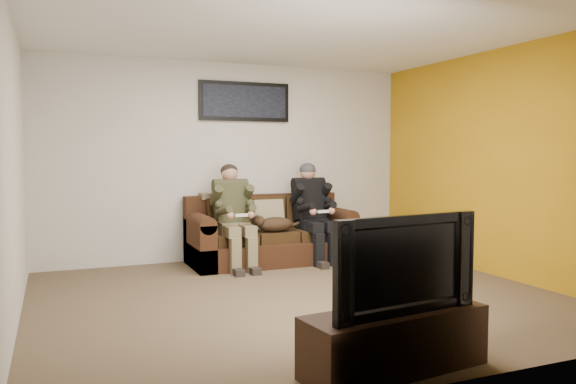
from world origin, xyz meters
name	(u,v)px	position (x,y,z in m)	size (l,w,h in m)	color
floor	(299,297)	(0.00, 0.00, 0.00)	(5.00, 5.00, 0.00)	brown
ceiling	(300,28)	(0.00, 0.00, 2.60)	(5.00, 5.00, 0.00)	silver
wall_back	(231,162)	(0.00, 2.25, 1.30)	(5.00, 5.00, 0.00)	beige
wall_front	(452,172)	(0.00, -2.25, 1.30)	(5.00, 5.00, 0.00)	beige
wall_left	(12,168)	(-2.50, 0.00, 1.30)	(4.50, 4.50, 0.00)	beige
wall_right	(500,163)	(2.50, 0.00, 1.30)	(4.50, 4.50, 0.00)	beige
accent_wall_right	(499,163)	(2.49, 0.00, 1.30)	(4.50, 4.50, 0.00)	#BE8813
sofa	(270,237)	(0.38, 1.83, 0.32)	(2.10, 0.91, 0.86)	#371E10
throw_pillow	(268,215)	(0.38, 1.86, 0.61)	(0.40, 0.11, 0.38)	#998A64
throw_blanket	(216,196)	(-0.25, 2.09, 0.86)	(0.43, 0.21, 0.08)	#9B9472
person_left	(234,210)	(-0.16, 1.65, 0.71)	(0.51, 0.87, 1.28)	olive
person_right	(313,206)	(0.92, 1.65, 0.72)	(0.51, 0.86, 1.28)	black
cat	(274,224)	(0.34, 1.57, 0.52)	(0.66, 0.26, 0.24)	#402B19
framed_poster	(245,102)	(0.18, 2.22, 2.10)	(1.25, 0.05, 0.52)	black
tv_stand	(395,341)	(-0.18, -1.95, 0.20)	(1.27, 0.41, 0.40)	black
television	(396,262)	(-0.18, -1.95, 0.71)	(1.10, 0.14, 0.63)	black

